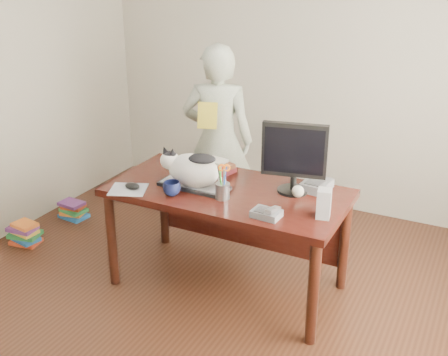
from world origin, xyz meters
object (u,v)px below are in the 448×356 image
(monitor, at_px, (294,154))
(phone, at_px, (267,213))
(book_stack, at_px, (217,167))
(person, at_px, (218,141))
(speaker, at_px, (324,204))
(pen_cup, at_px, (223,189))
(calculator, at_px, (317,185))
(desk, at_px, (232,205))
(cat, at_px, (191,169))
(baseball, at_px, (298,191))
(book_pile_b, at_px, (73,210))
(mouse, at_px, (132,186))
(book_pile_a, at_px, (25,234))
(keyboard, at_px, (194,186))
(coffee_mug, at_px, (172,188))

(monitor, height_order, phone, monitor)
(book_stack, relative_size, person, 0.17)
(speaker, bearing_deg, pen_cup, 170.72)
(monitor, xyz_separation_m, calculator, (0.13, 0.12, -0.24))
(desk, bearing_deg, cat, -145.23)
(baseball, xyz_separation_m, calculator, (0.07, 0.17, -0.01))
(monitor, xyz_separation_m, phone, (-0.01, -0.41, -0.24))
(person, distance_m, book_pile_b, 1.50)
(speaker, height_order, person, person)
(person, bearing_deg, calculator, 135.29)
(speaker, relative_size, book_pile_b, 0.70)
(person, xyz_separation_m, book_pile_b, (-1.25, -0.41, -0.72))
(speaker, relative_size, calculator, 0.77)
(desk, relative_size, book_stack, 5.82)
(baseball, bearing_deg, mouse, -159.74)
(book_pile_a, bearing_deg, person, 36.89)
(monitor, xyz_separation_m, book_stack, (-0.62, 0.11, -0.23))
(speaker, bearing_deg, desk, 152.67)
(mouse, bearing_deg, keyboard, 8.21)
(baseball, bearing_deg, pen_cup, -150.73)
(cat, bearing_deg, book_pile_a, -174.01)
(baseball, height_order, calculator, baseball)
(cat, bearing_deg, phone, -15.09)
(book_stack, xyz_separation_m, book_pile_b, (-1.51, 0.10, -0.72))
(coffee_mug, bearing_deg, desk, 48.93)
(phone, relative_size, baseball, 2.22)
(book_pile_b, bearing_deg, monitor, -5.50)
(phone, height_order, book_pile_a, phone)
(mouse, bearing_deg, desk, 10.45)
(mouse, distance_m, coffee_mug, 0.29)
(monitor, bearing_deg, book_pile_a, 176.92)
(monitor, xyz_separation_m, book_pile_b, (-2.13, 0.21, -0.95))
(keyboard, height_order, book_stack, book_stack)
(cat, height_order, calculator, cat)
(desk, distance_m, coffee_mug, 0.47)
(mouse, relative_size, book_pile_b, 0.49)
(person, xyz_separation_m, book_pile_a, (-1.28, -0.96, -0.70))
(phone, bearing_deg, book_stack, 142.90)
(cat, relative_size, book_pile_b, 1.84)
(calculator, bearing_deg, book_pile_b, -175.84)
(person, bearing_deg, coffee_mug, 82.03)
(desk, bearing_deg, mouse, -147.17)
(book_stack, bearing_deg, book_pile_b, -167.01)
(monitor, bearing_deg, coffee_mug, -162.65)
(cat, distance_m, book_pile_b, 1.75)
(book_stack, height_order, calculator, book_stack)
(speaker, relative_size, person, 0.11)
(keyboard, bearing_deg, coffee_mug, -111.10)
(baseball, distance_m, book_stack, 0.70)
(mouse, xyz_separation_m, book_pile_b, (-1.15, 0.64, -0.70))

